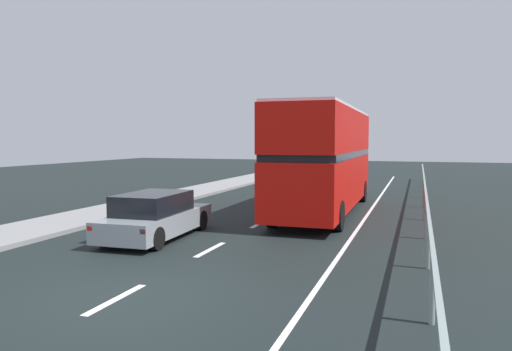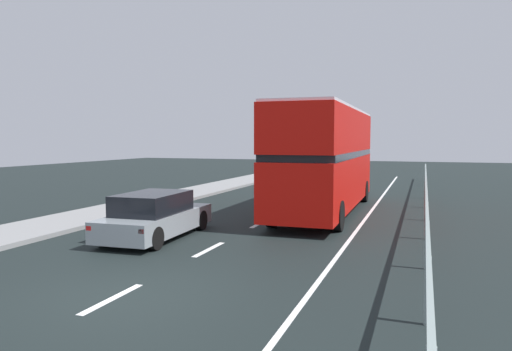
{
  "view_description": "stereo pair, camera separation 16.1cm",
  "coord_description": "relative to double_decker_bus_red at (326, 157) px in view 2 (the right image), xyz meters",
  "views": [
    {
      "loc": [
        5.27,
        -7.74,
        2.96
      ],
      "look_at": [
        -0.05,
        7.84,
        1.72
      ],
      "focal_mm": 33.57,
      "sensor_mm": 36.0,
      "label": 1
    },
    {
      "loc": [
        5.43,
        -7.69,
        2.96
      ],
      "look_at": [
        -0.05,
        7.84,
        1.72
      ],
      "focal_mm": 33.57,
      "sensor_mm": 36.0,
      "label": 2
    }
  ],
  "objects": [
    {
      "name": "bridge_side_railing",
      "position": [
        3.84,
        -2.43,
        -1.32
      ],
      "size": [
        0.1,
        42.0,
        1.16
      ],
      "color": "gray",
      "rests_on": "ground"
    },
    {
      "name": "hatchback_car_near",
      "position": [
        -3.87,
        -6.68,
        -1.59
      ],
      "size": [
        1.95,
        4.51,
        1.38
      ],
      "rotation": [
        0.0,
        0.0,
        0.04
      ],
      "color": "gray",
      "rests_on": "ground"
    },
    {
      "name": "ground_plane",
      "position": [
        -1.69,
        -11.43,
        -2.3
      ],
      "size": [
        74.79,
        120.0,
        0.1
      ],
      "primitive_type": "cube",
      "color": "black"
    },
    {
      "name": "lane_paint_markings",
      "position": [
        0.46,
        -2.75,
        -2.25
      ],
      "size": [
        3.54,
        46.0,
        0.01
      ],
      "color": "silver",
      "rests_on": "ground"
    },
    {
      "name": "double_decker_bus_red",
      "position": [
        0.0,
        0.0,
        0.0
      ],
      "size": [
        2.61,
        10.81,
        4.2
      ],
      "rotation": [
        0.0,
        0.0,
        0.01
      ],
      "color": "red",
      "rests_on": "ground"
    }
  ]
}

